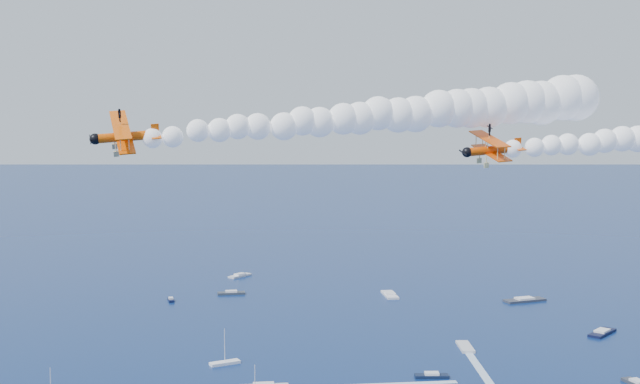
% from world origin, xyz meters
% --- Properties ---
extents(biplane_lead, '(12.16, 13.16, 7.92)m').
position_xyz_m(biplane_lead, '(18.30, 31.98, 55.49)').
color(biplane_lead, '#E04904').
extents(biplane_trail, '(12.53, 13.24, 8.84)m').
position_xyz_m(biplane_trail, '(-20.64, 6.33, 57.55)').
color(biplane_trail, '#EC5404').
extents(smoke_trail_trail, '(66.04, 63.15, 11.17)m').
position_xyz_m(smoke_trail_trail, '(4.98, 24.84, 59.97)').
color(smoke_trail_trail, white).
extents(spectator_boats, '(220.41, 184.36, 0.70)m').
position_xyz_m(spectator_boats, '(-1.63, 115.20, 0.35)').
color(spectator_boats, silver).
rests_on(spectator_boats, ground).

